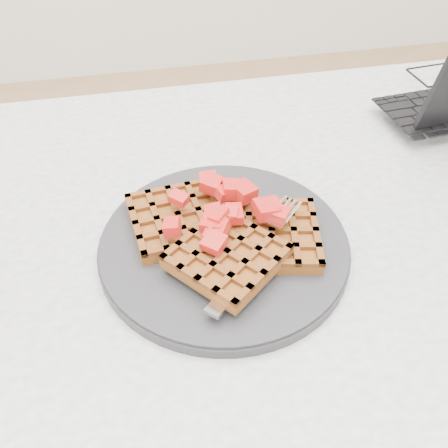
% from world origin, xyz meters
% --- Properties ---
extents(table, '(1.20, 0.80, 0.75)m').
position_xyz_m(table, '(0.00, 0.00, 0.64)').
color(table, silver).
rests_on(table, ground).
extents(plate, '(0.27, 0.27, 0.02)m').
position_xyz_m(plate, '(-0.13, 0.02, 0.76)').
color(plate, '#262528').
rests_on(plate, table).
extents(waffles, '(0.21, 0.20, 0.03)m').
position_xyz_m(waffles, '(-0.13, 0.01, 0.78)').
color(waffles, '#92511E').
rests_on(waffles, plate).
extents(strawberry_pile, '(0.15, 0.15, 0.02)m').
position_xyz_m(strawberry_pile, '(-0.13, 0.02, 0.80)').
color(strawberry_pile, '#AB0000').
rests_on(strawberry_pile, waffles).
extents(fork, '(0.14, 0.15, 0.02)m').
position_xyz_m(fork, '(-0.10, -0.02, 0.77)').
color(fork, silver).
rests_on(fork, plate).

